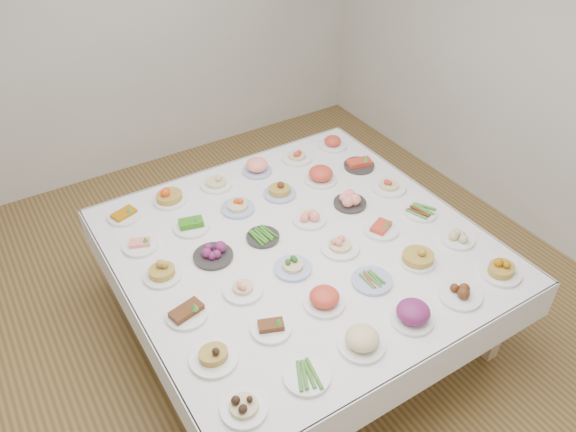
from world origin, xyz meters
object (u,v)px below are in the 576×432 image
dish_18 (161,269)px  display_table (300,251)px  dish_0 (244,404)px  dish_35 (333,141)px

dish_18 → display_table: bearing=-11.9°
dish_0 → display_table: bearing=44.6°
display_table → dish_0: size_ratio=10.00×
dish_18 → dish_35: size_ratio=1.01×
dish_0 → dish_18: size_ratio=1.00×
dish_0 → dish_18: 1.06m
display_table → dish_0: dish_0 is taller
display_table → dish_18: dish_18 is taller
display_table → dish_0: bearing=-135.4°
display_table → dish_0: (-0.89, -0.87, 0.12)m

